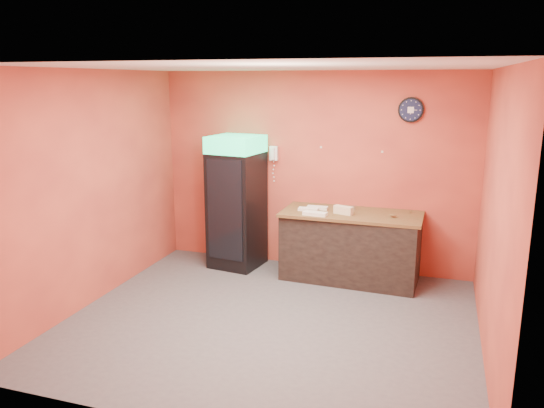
% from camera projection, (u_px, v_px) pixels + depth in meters
% --- Properties ---
extents(floor, '(4.50, 4.50, 0.00)m').
position_uv_depth(floor, '(270.00, 321.00, 6.01)').
color(floor, '#47474C').
rests_on(floor, ground).
extents(back_wall, '(4.50, 0.02, 2.80)m').
position_uv_depth(back_wall, '(314.00, 171.00, 7.55)').
color(back_wall, '#D7563C').
rests_on(back_wall, floor).
extents(left_wall, '(0.02, 4.00, 2.80)m').
position_uv_depth(left_wall, '(93.00, 188.00, 6.37)').
color(left_wall, '#D7563C').
rests_on(left_wall, floor).
extents(right_wall, '(0.02, 4.00, 2.80)m').
position_uv_depth(right_wall, '(495.00, 217.00, 5.02)').
color(right_wall, '#D7563C').
rests_on(right_wall, floor).
extents(ceiling, '(4.50, 4.00, 0.02)m').
position_uv_depth(ceiling, '(270.00, 67.00, 5.37)').
color(ceiling, white).
rests_on(ceiling, back_wall).
extents(beverage_cooler, '(0.75, 0.76, 1.91)m').
position_uv_depth(beverage_cooler, '(236.00, 204.00, 7.60)').
color(beverage_cooler, black).
rests_on(beverage_cooler, floor).
extents(prep_counter, '(1.83, 0.88, 0.90)m').
position_uv_depth(prep_counter, '(350.00, 247.00, 7.21)').
color(prep_counter, black).
rests_on(prep_counter, floor).
extents(wall_clock, '(0.33, 0.06, 0.33)m').
position_uv_depth(wall_clock, '(411.00, 110.00, 6.93)').
color(wall_clock, black).
rests_on(wall_clock, back_wall).
extents(wall_phone, '(0.11, 0.10, 0.21)m').
position_uv_depth(wall_phone, '(274.00, 153.00, 7.62)').
color(wall_phone, white).
rests_on(wall_phone, back_wall).
extents(butcher_paper, '(1.86, 0.88, 0.04)m').
position_uv_depth(butcher_paper, '(352.00, 214.00, 7.10)').
color(butcher_paper, brown).
rests_on(butcher_paper, prep_counter).
extents(sub_roll_stack, '(0.27, 0.17, 0.11)m').
position_uv_depth(sub_roll_stack, '(343.00, 210.00, 6.99)').
color(sub_roll_stack, beige).
rests_on(sub_roll_stack, butcher_paper).
extents(wrapped_sandwich_left, '(0.27, 0.11, 0.04)m').
position_uv_depth(wrapped_sandwich_left, '(308.00, 209.00, 7.19)').
color(wrapped_sandwich_left, white).
rests_on(wrapped_sandwich_left, butcher_paper).
extents(wrapped_sandwich_mid, '(0.32, 0.14, 0.04)m').
position_uv_depth(wrapped_sandwich_mid, '(315.00, 214.00, 6.94)').
color(wrapped_sandwich_mid, white).
rests_on(wrapped_sandwich_mid, butcher_paper).
extents(wrapped_sandwich_right, '(0.28, 0.12, 0.04)m').
position_uv_depth(wrapped_sandwich_right, '(317.00, 208.00, 7.27)').
color(wrapped_sandwich_right, white).
rests_on(wrapped_sandwich_right, butcher_paper).
extents(kitchen_tool, '(0.06, 0.06, 0.06)m').
position_uv_depth(kitchen_tool, '(354.00, 207.00, 7.25)').
color(kitchen_tool, silver).
rests_on(kitchen_tool, butcher_paper).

